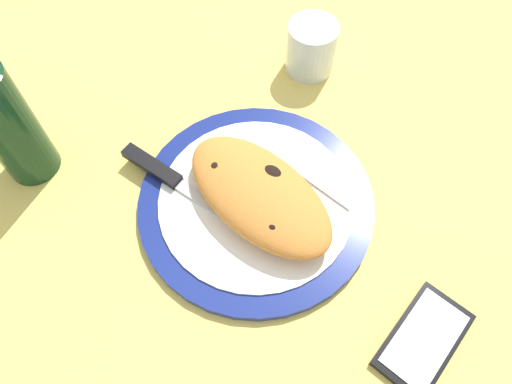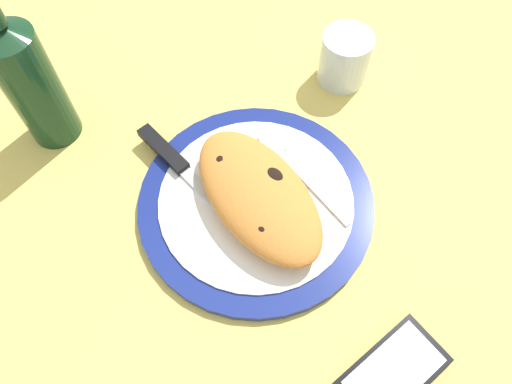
{
  "view_description": "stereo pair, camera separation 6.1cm",
  "coord_description": "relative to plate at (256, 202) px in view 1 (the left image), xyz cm",
  "views": [
    {
      "loc": [
        -24.72,
        17.54,
        57.02
      ],
      "look_at": [
        0.0,
        0.0,
        3.58
      ],
      "focal_mm": 33.68,
      "sensor_mm": 36.0,
      "label": 1
    },
    {
      "loc": [
        -27.74,
        12.2,
        57.02
      ],
      "look_at": [
        0.0,
        0.0,
        3.58
      ],
      "focal_mm": 33.68,
      "sensor_mm": 36.0,
      "label": 2
    }
  ],
  "objects": [
    {
      "name": "smartphone",
      "position": [
        -25.75,
        -5.41,
        -0.19
      ],
      "size": [
        9.65,
        13.65,
        1.16
      ],
      "color": "black",
      "rests_on": "ground_plane"
    },
    {
      "name": "fork",
      "position": [
        2.1,
        -6.78,
        1.03
      ],
      "size": [
        17.81,
        5.72,
        0.4
      ],
      "color": "silver",
      "rests_on": "plate"
    },
    {
      "name": "calzone",
      "position": [
        -0.74,
        -0.33,
        3.33
      ],
      "size": [
        23.9,
        15.13,
        4.96
      ],
      "color": "orange",
      "rests_on": "plate"
    },
    {
      "name": "plate",
      "position": [
        0.0,
        0.0,
        0.0
      ],
      "size": [
        31.33,
        31.33,
        1.58
      ],
      "color": "navy",
      "rests_on": "ground_plane"
    },
    {
      "name": "knife",
      "position": [
        9.22,
        7.68,
        1.32
      ],
      "size": [
        22.02,
        9.2,
        1.2
      ],
      "color": "silver",
      "rests_on": "plate"
    },
    {
      "name": "ground_plane",
      "position": [
        0.0,
        0.0,
        -2.25
      ],
      "size": [
        150.0,
        150.0,
        3.0
      ],
      "primitive_type": "cube",
      "color": "#EACC60"
    },
    {
      "name": "wine_bottle",
      "position": [
        23.25,
        21.65,
        9.63
      ],
      "size": [
        7.01,
        7.01,
        26.17
      ],
      "color": "#14381E",
      "rests_on": "ground_plane"
    },
    {
      "name": "water_glass",
      "position": [
        15.63,
        -21.48,
        2.75
      ],
      "size": [
        7.64,
        7.64,
        8.09
      ],
      "color": "silver",
      "rests_on": "ground_plane"
    }
  ]
}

